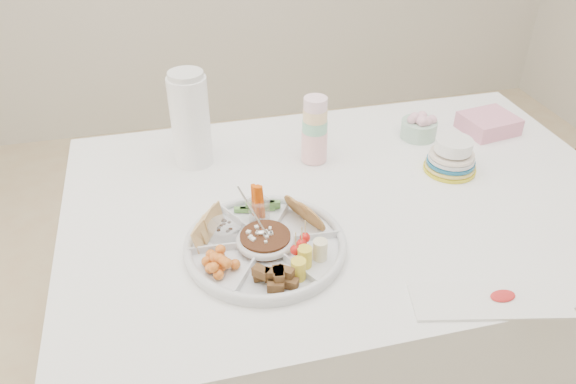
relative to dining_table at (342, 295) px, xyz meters
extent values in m
plane|color=tan|center=(0.00, 0.00, -0.38)|extent=(4.00, 4.00, 0.00)
cube|color=white|center=(0.00, 0.00, 0.00)|extent=(1.52, 1.02, 0.76)
cylinder|color=silver|center=(-0.27, -0.17, 0.40)|extent=(0.40, 0.40, 0.04)
cylinder|color=#39150A|center=(-0.27, -0.17, 0.41)|extent=(0.13, 0.13, 0.04)
cylinder|color=beige|center=(-0.04, 0.20, 0.48)|extent=(0.10, 0.10, 0.21)
cylinder|color=white|center=(-0.39, 0.28, 0.52)|extent=(0.13, 0.13, 0.29)
cylinder|color=silver|center=(0.32, 0.26, 0.42)|extent=(0.11, 0.11, 0.09)
cube|color=pink|center=(0.56, 0.24, 0.41)|extent=(0.18, 0.16, 0.05)
cylinder|color=yellow|center=(0.33, 0.05, 0.43)|extent=(0.16, 0.16, 0.10)
cube|color=white|center=(0.16, -0.45, 0.38)|extent=(0.35, 0.18, 0.01)
camera|label=1|loc=(-0.46, -1.18, 1.25)|focal=35.00mm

